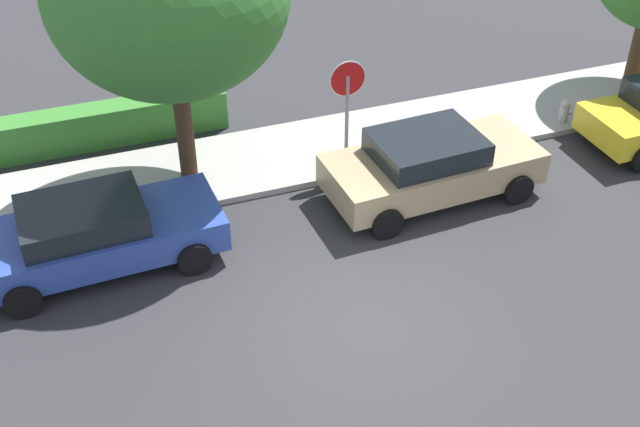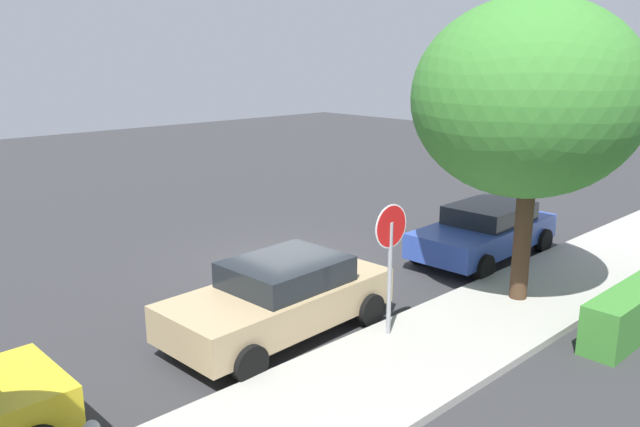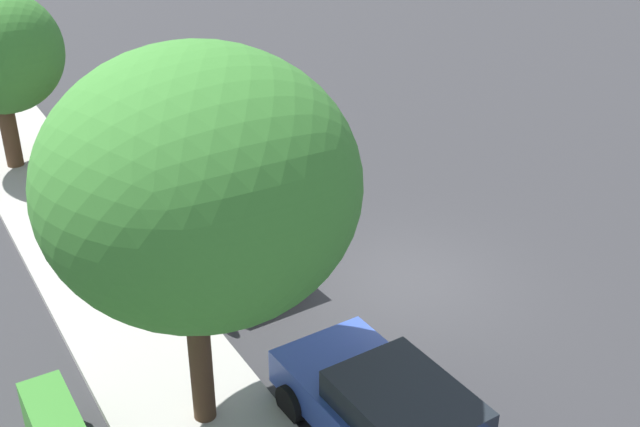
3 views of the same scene
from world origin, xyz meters
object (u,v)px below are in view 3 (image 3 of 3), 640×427
at_px(parked_car_tan, 215,231).
at_px(parked_car_yellow, 118,138).
at_px(parked_car_blue, 396,420).
at_px(street_tree_near_corner, 200,186).
at_px(stop_sign, 164,231).
at_px(fire_hydrant, 92,188).

height_order(parked_car_tan, parked_car_yellow, same).
height_order(parked_car_blue, street_tree_near_corner, street_tree_near_corner).
relative_size(parked_car_tan, street_tree_near_corner, 0.72).
xyz_separation_m(stop_sign, parked_car_blue, (-5.44, -1.46, -1.03)).
height_order(stop_sign, fire_hydrant, stop_sign).
bearing_deg(parked_car_tan, street_tree_near_corner, 155.82).
bearing_deg(stop_sign, parked_car_tan, -50.89).
height_order(parked_car_blue, parked_car_yellow, parked_car_yellow).
height_order(street_tree_near_corner, fire_hydrant, street_tree_near_corner).
relative_size(parked_car_blue, fire_hydrant, 6.25).
distance_m(parked_car_tan, parked_car_yellow, 6.11).
bearing_deg(street_tree_near_corner, parked_car_yellow, -10.29).
xyz_separation_m(parked_car_blue, fire_hydrant, (10.89, 1.38, -0.36)).
bearing_deg(fire_hydrant, stop_sign, 179.17).
xyz_separation_m(parked_car_blue, street_tree_near_corner, (2.10, 1.99, 3.48)).
xyz_separation_m(parked_car_tan, fire_hydrant, (4.21, 1.45, -0.38)).
xyz_separation_m(parked_car_tan, parked_car_blue, (-6.68, 0.07, -0.02)).
distance_m(parked_car_blue, fire_hydrant, 10.98).
bearing_deg(parked_car_yellow, street_tree_near_corner, 169.71).
relative_size(stop_sign, parked_car_blue, 0.57).
height_order(parked_car_yellow, fire_hydrant, parked_car_yellow).
height_order(parked_car_yellow, street_tree_near_corner, street_tree_near_corner).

